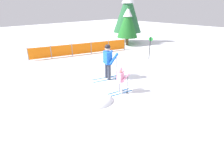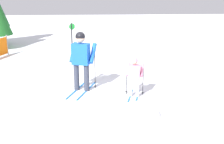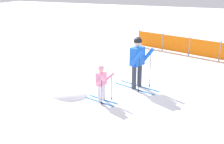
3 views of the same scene
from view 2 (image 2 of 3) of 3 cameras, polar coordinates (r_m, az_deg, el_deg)
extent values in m
plane|color=white|center=(8.64, -5.07, -4.03)|extent=(60.00, 60.00, 0.00)
cube|color=#1966B2|center=(8.84, -7.12, -3.55)|extent=(1.64, 0.59, 0.02)
cube|color=#1966B2|center=(8.73, -5.13, -3.74)|extent=(1.64, 0.59, 0.02)
cylinder|color=#333847|center=(8.71, -7.22, -0.96)|extent=(0.16, 0.16, 0.81)
cylinder|color=#333847|center=(8.60, -5.20, -1.12)|extent=(0.16, 0.16, 0.81)
cube|color=blue|center=(8.47, -6.36, 3.64)|extent=(0.44, 0.57, 0.63)
cylinder|color=blue|center=(8.77, -7.84, 4.00)|extent=(0.52, 0.28, 0.59)
cylinder|color=blue|center=(8.56, -3.89, 3.82)|extent=(0.52, 0.28, 0.59)
sphere|color=#D8AD8C|center=(8.39, -6.46, 6.85)|extent=(0.27, 0.27, 0.27)
sphere|color=black|center=(8.38, -6.47, 7.17)|extent=(0.29, 0.29, 0.29)
cylinder|color=black|center=(9.01, -7.52, 0.96)|extent=(0.02, 0.02, 1.27)
cylinder|color=black|center=(9.17, -7.39, -2.50)|extent=(0.07, 0.07, 0.01)
cylinder|color=black|center=(8.79, -3.48, 0.69)|extent=(0.02, 0.02, 1.27)
cylinder|color=black|center=(8.96, -3.42, -2.85)|extent=(0.07, 0.07, 0.01)
cube|color=#1966B2|center=(8.25, 3.70, -4.91)|extent=(1.09, 0.32, 0.02)
cube|color=#1966B2|center=(8.23, 5.16, -4.99)|extent=(1.09, 0.32, 0.02)
cylinder|color=silver|center=(8.16, 3.73, -3.11)|extent=(0.11, 0.11, 0.53)
cylinder|color=silver|center=(8.14, 5.21, -3.19)|extent=(0.11, 0.11, 0.53)
cube|color=pink|center=(8.01, 4.54, 0.02)|extent=(0.26, 0.36, 0.41)
cylinder|color=pink|center=(8.17, 3.23, 0.53)|extent=(0.38, 0.17, 0.35)
cylinder|color=pink|center=(8.13, 6.09, 0.40)|extent=(0.38, 0.17, 0.35)
sphere|color=#D8AD8C|center=(7.93, 4.59, 2.18)|extent=(0.18, 0.18, 0.18)
sphere|color=pink|center=(7.92, 4.60, 2.40)|extent=(0.18, 0.18, 0.18)
cylinder|color=black|center=(8.33, 2.97, -1.77)|extent=(0.02, 0.02, 0.82)
cylinder|color=black|center=(8.44, 2.93, -4.03)|extent=(0.07, 0.07, 0.01)
cylinder|color=black|center=(8.29, 6.32, -1.94)|extent=(0.02, 0.02, 0.82)
cylinder|color=black|center=(8.40, 6.25, -4.22)|extent=(0.07, 0.07, 0.01)
cylinder|color=gray|center=(14.51, -20.52, 5.17)|extent=(0.06, 0.06, 0.96)
cylinder|color=black|center=(13.01, -8.15, 6.32)|extent=(0.05, 0.05, 1.60)
cylinder|color=green|center=(12.93, -8.14, 9.13)|extent=(0.15, 0.25, 0.28)
ellipsoid|color=white|center=(7.14, 5.54, -8.47)|extent=(1.24, 1.06, 0.50)
camera|label=1|loc=(6.46, 64.65, 13.05)|focal=28.00mm
camera|label=3|loc=(13.98, 35.17, 16.31)|focal=45.00mm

